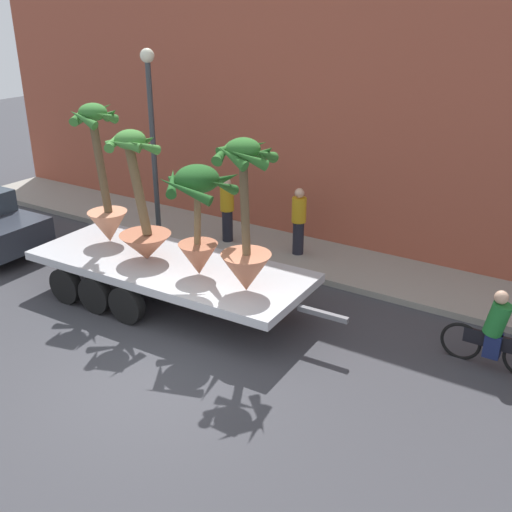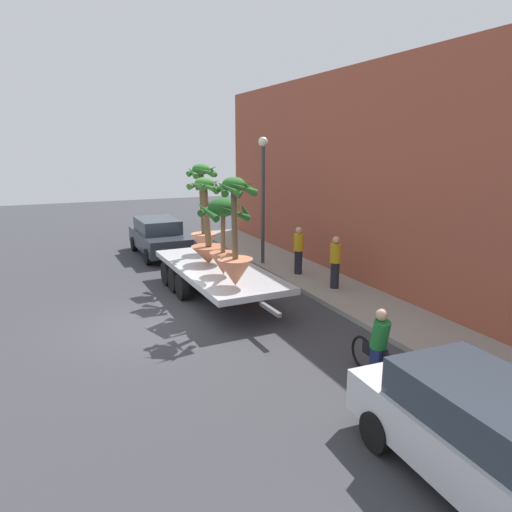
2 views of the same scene
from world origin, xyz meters
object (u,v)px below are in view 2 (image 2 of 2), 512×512
potted_palm_middle (235,243)px  trailing_car (159,237)px  street_lamp (263,184)px  parked_car (496,443)px  flatbed_trailer (214,271)px  cyclist (379,348)px  potted_palm_rear (203,218)px  potted_palm_front (223,231)px  potted_palm_extra (207,232)px  pedestrian_near_gate (299,249)px  pedestrian_far_left (335,261)px

potted_palm_middle → trailing_car: potted_palm_middle is taller
street_lamp → parked_car: bearing=-11.0°
potted_palm_middle → trailing_car: bearing=-178.9°
flatbed_trailer → cyclist: (6.65, 1.21, -0.10)m
potted_palm_rear → potted_palm_front: (2.90, -0.33, 0.05)m
cyclist → potted_palm_rear: bearing=-173.3°
potted_palm_rear → potted_palm_extra: (1.39, -0.33, -0.23)m
trailing_car → potted_palm_rear: bearing=7.6°
parked_car → street_lamp: 12.98m
cyclist → trailing_car: (-12.84, -1.59, 0.16)m
pedestrian_near_gate → pedestrian_far_left: size_ratio=1.00×
potted_palm_rear → parked_car: potted_palm_rear is taller
flatbed_trailer → pedestrian_far_left: (1.39, 3.63, 0.27)m
potted_palm_rear → potted_palm_middle: size_ratio=1.06×
pedestrian_near_gate → street_lamp: (-1.98, -0.49, 2.19)m
potted_palm_front → pedestrian_far_left: (0.19, 3.74, -1.23)m
cyclist → trailing_car: size_ratio=0.42×
potted_palm_extra → street_lamp: bearing=127.2°
potted_palm_front → street_lamp: 4.95m
trailing_car → potted_palm_middle: bearing=1.1°
flatbed_trailer → parked_car: 9.95m
potted_palm_middle → street_lamp: (-4.95, 3.12, 1.08)m
potted_palm_middle → pedestrian_far_left: (-0.97, 3.84, -1.10)m
potted_palm_extra → pedestrian_far_left: 4.21m
potted_palm_extra → potted_palm_front: bearing=-0.1°
pedestrian_near_gate → pedestrian_far_left: (2.00, 0.23, 0.00)m
potted_palm_middle → pedestrian_near_gate: (-2.98, 3.61, -1.10)m
pedestrian_near_gate → potted_palm_front: bearing=-62.6°
flatbed_trailer → street_lamp: bearing=131.7°
potted_palm_middle → pedestrian_far_left: size_ratio=1.70×
potted_palm_rear → parked_car: 11.71m
potted_palm_middle → cyclist: bearing=18.3°
potted_palm_rear → pedestrian_near_gate: (1.08, 3.18, -1.17)m
potted_palm_rear → trailing_car: (-4.50, -0.60, -1.39)m
potted_palm_extra → pedestrian_near_gate: 3.64m
cyclist → pedestrian_near_gate: (-7.26, 2.19, 0.37)m
flatbed_trailer → trailing_car: 6.21m
parked_car → street_lamp: street_lamp is taller
pedestrian_near_gate → trailing_car: bearing=-145.9°
parked_car → potted_palm_middle: bearing=-174.8°
flatbed_trailer → street_lamp: street_lamp is taller
pedestrian_far_left → street_lamp: street_lamp is taller
potted_palm_rear → street_lamp: size_ratio=0.64×
potted_palm_front → street_lamp: bearing=141.5°
flatbed_trailer → pedestrian_far_left: bearing=69.1°
cyclist → street_lamp: (-9.24, 1.70, 2.56)m
cyclist → trailing_car: trailing_car is taller
potted_palm_front → pedestrian_far_left: bearing=87.2°
cyclist → pedestrian_near_gate: bearing=163.2°
cyclist → parked_car: bearing=-12.5°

